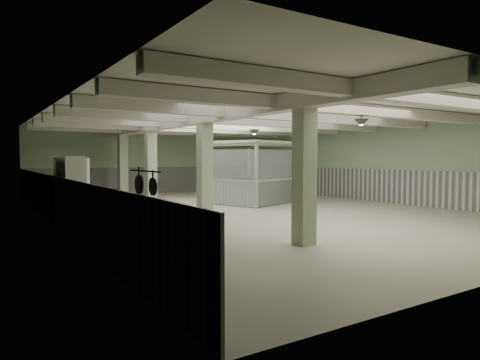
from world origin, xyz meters
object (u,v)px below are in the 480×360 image
prep_counter (111,231)px  walkin_cooler (70,194)px  filing_cabinet (296,188)px  guard_booth (253,162)px

prep_counter → walkin_cooler: walkin_cooler is taller
filing_cabinet → guard_booth: bearing=176.3°
guard_booth → filing_cabinet: (2.05, -0.56, -1.21)m
walkin_cooler → guard_booth: guard_booth is taller
prep_counter → filing_cabinet: 11.94m
prep_counter → guard_booth: (8.20, 6.67, 1.39)m
guard_booth → filing_cabinet: size_ratio=3.31×
walkin_cooler → guard_booth: (8.28, 2.65, 0.86)m
prep_counter → guard_booth: guard_booth is taller
filing_cabinet → prep_counter: bearing=-137.7°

